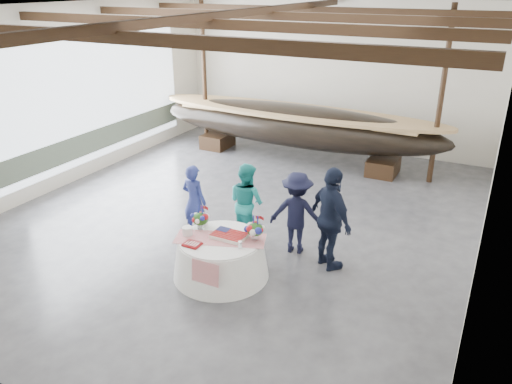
% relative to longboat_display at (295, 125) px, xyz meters
% --- Properties ---
extents(floor, '(10.00, 12.00, 0.01)m').
position_rel_longboat_display_xyz_m(floor, '(0.42, -4.12, -1.06)').
color(floor, '#3D3D42').
rests_on(floor, ground).
extents(wall_back, '(10.00, 0.02, 4.50)m').
position_rel_longboat_display_xyz_m(wall_back, '(0.42, 1.88, 1.19)').
color(wall_back, silver).
rests_on(wall_back, ground).
extents(wall_left, '(0.02, 12.00, 4.50)m').
position_rel_longboat_display_xyz_m(wall_left, '(-4.58, -4.12, 1.19)').
color(wall_left, silver).
rests_on(wall_left, ground).
extents(wall_right, '(0.02, 12.00, 4.50)m').
position_rel_longboat_display_xyz_m(wall_right, '(5.42, -4.12, 1.19)').
color(wall_right, silver).
rests_on(wall_right, ground).
extents(ceiling, '(10.00, 12.00, 0.01)m').
position_rel_longboat_display_xyz_m(ceiling, '(0.42, -4.12, 3.44)').
color(ceiling, white).
rests_on(ceiling, wall_back).
extents(pavilion_structure, '(9.80, 11.76, 4.50)m').
position_rel_longboat_display_xyz_m(pavilion_structure, '(0.42, -3.39, 2.94)').
color(pavilion_structure, black).
rests_on(pavilion_structure, ground).
extents(open_bay, '(0.03, 7.00, 3.20)m').
position_rel_longboat_display_xyz_m(open_bay, '(-4.53, -3.12, 0.76)').
color(open_bay, silver).
rests_on(open_bay, ground).
extents(longboat_display, '(8.89, 1.78, 1.67)m').
position_rel_longboat_display_xyz_m(longboat_display, '(0.00, 0.00, 0.00)').
color(longboat_display, black).
rests_on(longboat_display, ground).
extents(banquet_table, '(1.74, 1.74, 0.75)m').
position_rel_longboat_display_xyz_m(banquet_table, '(1.31, -6.48, -0.69)').
color(banquet_table, white).
rests_on(banquet_table, ground).
extents(tabletop_items, '(1.70, 1.07, 0.40)m').
position_rel_longboat_display_xyz_m(tabletop_items, '(1.27, -6.32, -0.17)').
color(tabletop_items, red).
rests_on(tabletop_items, banquet_table).
extents(guest_woman_blue, '(0.60, 0.42, 1.57)m').
position_rel_longboat_display_xyz_m(guest_woman_blue, '(0.03, -5.38, -0.28)').
color(guest_woman_blue, navy).
rests_on(guest_woman_blue, ground).
extents(guest_woman_teal, '(0.96, 0.85, 1.65)m').
position_rel_longboat_display_xyz_m(guest_woman_teal, '(1.05, -5.01, -0.24)').
color(guest_woman_teal, teal).
rests_on(guest_woman_teal, ground).
extents(guest_man_left, '(1.17, 0.82, 1.66)m').
position_rel_longboat_display_xyz_m(guest_man_left, '(2.16, -5.03, -0.24)').
color(guest_man_left, black).
rests_on(guest_man_left, ground).
extents(guest_man_right, '(1.21, 1.09, 1.98)m').
position_rel_longboat_display_xyz_m(guest_man_right, '(2.95, -5.31, -0.08)').
color(guest_man_right, black).
rests_on(guest_man_right, ground).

